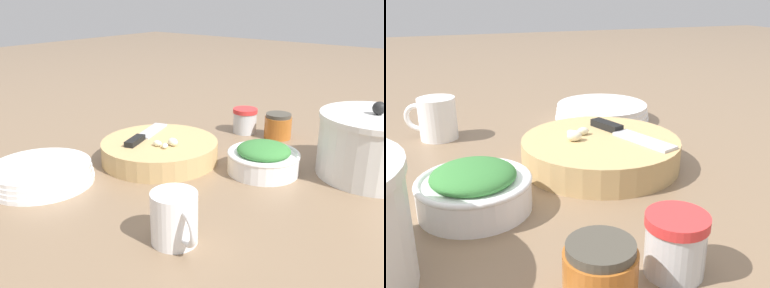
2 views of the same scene
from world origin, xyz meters
TOP-DOWN VIEW (x-y plane):
  - ground_plane at (0.00, 0.00)m, footprint 5.00×5.00m
  - cutting_board at (0.06, -0.08)m, footprint 0.28×0.28m
  - chef_knife at (0.06, -0.13)m, footprint 0.19×0.09m
  - garlic_cloves at (0.08, -0.04)m, footprint 0.05×0.05m
  - herb_bowl at (-0.03, 0.15)m, footprint 0.16×0.16m
  - spice_jar at (-0.25, -0.04)m, footprint 0.07×0.07m
  - coffee_mug at (0.31, 0.18)m, footprint 0.08×0.11m
  - plate_stack at (0.31, -0.19)m, footprint 0.22×0.22m
  - honey_jar at (-0.27, 0.06)m, footprint 0.07×0.07m
  - stock_pot at (-0.16, 0.34)m, footprint 0.24×0.24m

SIDE VIEW (x-z plane):
  - ground_plane at x=0.00m, z-range 0.00..0.00m
  - plate_stack at x=0.31m, z-range 0.00..0.04m
  - cutting_board at x=0.06m, z-range 0.00..0.05m
  - herb_bowl at x=-0.03m, z-range 0.00..0.07m
  - honey_jar at x=-0.27m, z-range 0.00..0.07m
  - spice_jar at x=-0.25m, z-range 0.00..0.07m
  - coffee_mug at x=0.31m, z-range 0.00..0.09m
  - chef_knife at x=0.06m, z-range 0.05..0.06m
  - garlic_cloves at x=0.08m, z-range 0.05..0.07m
  - stock_pot at x=-0.16m, z-range -0.01..0.15m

